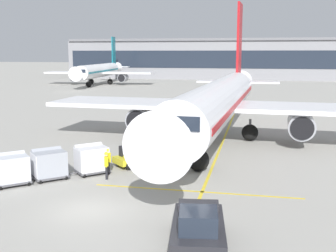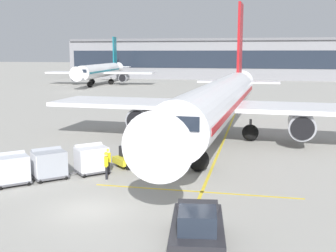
# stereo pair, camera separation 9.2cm
# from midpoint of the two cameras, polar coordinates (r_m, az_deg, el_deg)

# --- Properties ---
(ground_plane) EXTENTS (600.00, 600.00, 0.00)m
(ground_plane) POSITION_cam_midpoint_polar(r_m,az_deg,el_deg) (22.17, -10.56, -11.01)
(ground_plane) COLOR #9E9B93
(parked_airplane) EXTENTS (31.09, 40.20, 13.70)m
(parked_airplane) POSITION_cam_midpoint_polar(r_m,az_deg,el_deg) (37.75, 7.12, 3.36)
(parked_airplane) COLOR white
(parked_airplane) RESTS_ON ground
(belt_loader) EXTENTS (4.49, 4.63, 3.25)m
(belt_loader) POSITION_cam_midpoint_polar(r_m,az_deg,el_deg) (30.01, -3.48, -3.52)
(belt_loader) COLOR gold
(belt_loader) RESTS_ON ground
(baggage_cart_lead) EXTENTS (2.55, 2.54, 1.91)m
(baggage_cart_lead) POSITION_cam_midpoint_polar(r_m,az_deg,el_deg) (28.22, -10.17, -4.31)
(baggage_cart_lead) COLOR #515156
(baggage_cart_lead) RESTS_ON ground
(baggage_cart_second) EXTENTS (2.55, 2.54, 1.91)m
(baggage_cart_second) POSITION_cam_midpoint_polar(r_m,az_deg,el_deg) (27.60, -15.60, -4.85)
(baggage_cart_second) COLOR #515156
(baggage_cart_second) RESTS_ON ground
(baggage_cart_third) EXTENTS (2.55, 2.54, 1.91)m
(baggage_cart_third) POSITION_cam_midpoint_polar(r_m,az_deg,el_deg) (27.11, -20.24, -5.37)
(baggage_cart_third) COLOR #515156
(baggage_cart_third) RESTS_ON ground
(pushback_tug) EXTENTS (2.67, 4.64, 1.83)m
(pushback_tug) POSITION_cam_midpoint_polar(r_m,az_deg,el_deg) (17.68, 4.11, -13.52)
(pushback_tug) COLOR #232328
(pushback_tug) RESTS_ON ground
(ground_crew_by_loader) EXTENTS (0.35, 0.55, 1.74)m
(ground_crew_by_loader) POSITION_cam_midpoint_polar(r_m,az_deg,el_deg) (26.82, -8.19, -5.01)
(ground_crew_by_loader) COLOR black
(ground_crew_by_loader) RESTS_ON ground
(ground_crew_by_carts) EXTENTS (0.52, 0.39, 1.74)m
(ground_crew_by_carts) POSITION_cam_midpoint_polar(r_m,az_deg,el_deg) (27.88, -8.04, -4.43)
(ground_crew_by_carts) COLOR black
(ground_crew_by_carts) RESTS_ON ground
(safety_cone_engine_keepout) EXTENTS (0.63, 0.63, 0.72)m
(safety_cone_engine_keepout) POSITION_cam_midpoint_polar(r_m,az_deg,el_deg) (38.07, -3.41, -1.49)
(safety_cone_engine_keepout) COLOR black
(safety_cone_engine_keepout) RESTS_ON ground
(safety_cone_wingtip) EXTENTS (0.65, 0.65, 0.73)m
(safety_cone_wingtip) POSITION_cam_midpoint_polar(r_m,az_deg,el_deg) (38.34, -2.65, -1.40)
(safety_cone_wingtip) COLOR black
(safety_cone_wingtip) RESTS_ON ground
(safety_cone_nose_mark) EXTENTS (0.69, 0.69, 0.78)m
(safety_cone_nose_mark) POSITION_cam_midpoint_polar(r_m,az_deg,el_deg) (37.82, -0.36, -1.51)
(safety_cone_nose_mark) COLOR black
(safety_cone_nose_mark) RESTS_ON ground
(apron_guidance_line_lead_in) EXTENTS (0.20, 110.00, 0.01)m
(apron_guidance_line_lead_in) POSITION_cam_midpoint_polar(r_m,az_deg,el_deg) (37.57, 7.42, -2.25)
(apron_guidance_line_lead_in) COLOR yellow
(apron_guidance_line_lead_in) RESTS_ON ground
(apron_guidance_line_stop_bar) EXTENTS (12.00, 0.20, 0.01)m
(apron_guidance_line_stop_bar) POSITION_cam_midpoint_polar(r_m,az_deg,el_deg) (24.55, 3.81, -8.76)
(apron_guidance_line_stop_bar) COLOR yellow
(apron_guidance_line_stop_bar) RESTS_ON ground
(terminal_building) EXTENTS (93.33, 22.26, 11.80)m
(terminal_building) POSITION_cam_midpoint_polar(r_m,az_deg,el_deg) (133.83, 7.70, 8.93)
(terminal_building) COLOR gray
(terminal_building) RESTS_ON ground
(distant_airplane) EXTENTS (26.72, 34.92, 11.99)m
(distant_airplane) POSITION_cam_midpoint_polar(r_m,az_deg,el_deg) (105.98, -9.02, 7.31)
(distant_airplane) COLOR white
(distant_airplane) RESTS_ON ground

